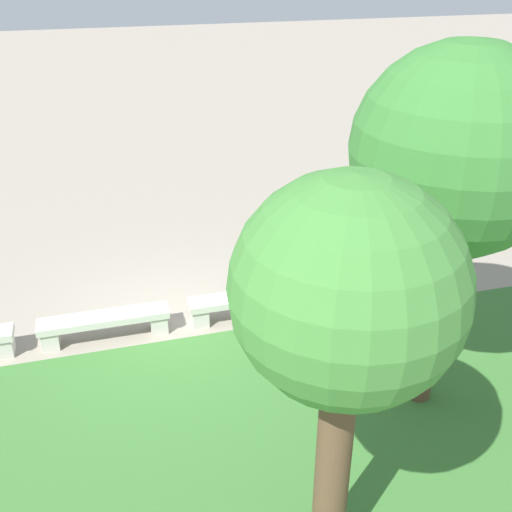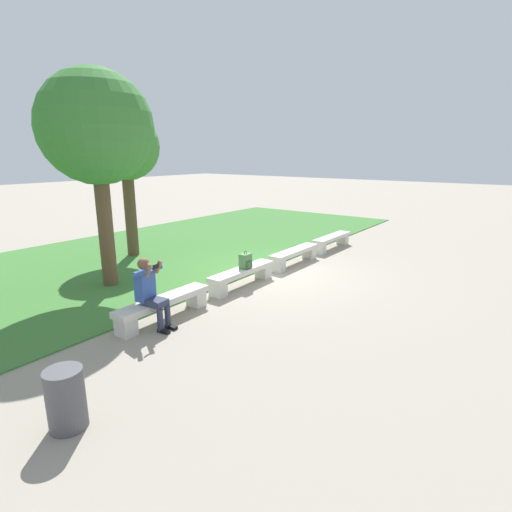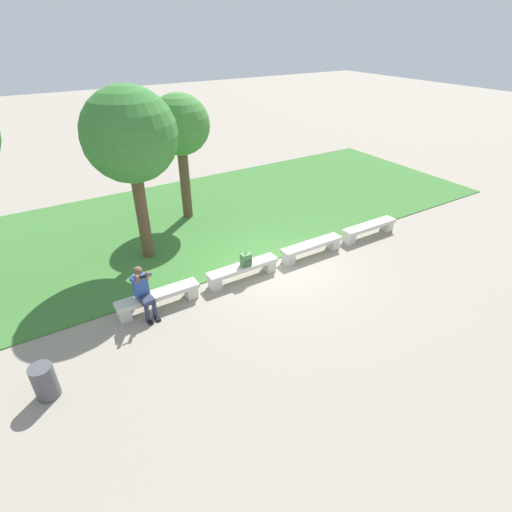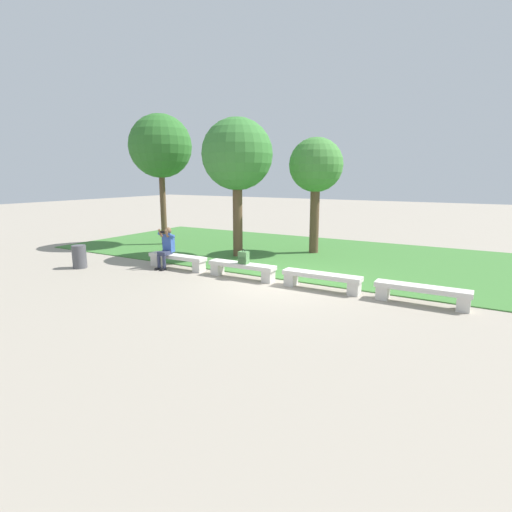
{
  "view_description": "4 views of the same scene",
  "coord_description": "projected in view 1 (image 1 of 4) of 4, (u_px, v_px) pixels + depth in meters",
  "views": [
    {
      "loc": [
        0.98,
        8.58,
        5.94
      ],
      "look_at": [
        -1.45,
        -0.31,
        1.02
      ],
      "focal_mm": 42.0,
      "sensor_mm": 36.0,
      "label": 1
    },
    {
      "loc": [
        -8.52,
        -5.74,
        3.16
      ],
      "look_at": [
        -0.83,
        -0.12,
        0.7
      ],
      "focal_mm": 28.0,
      "sensor_mm": 36.0,
      "label": 2
    },
    {
      "loc": [
        -5.92,
        -8.22,
        6.33
      ],
      "look_at": [
        -0.96,
        -0.26,
        0.8
      ],
      "focal_mm": 28.0,
      "sensor_mm": 36.0,
      "label": 3
    },
    {
      "loc": [
        4.84,
        -9.68,
        2.96
      ],
      "look_at": [
        -0.72,
        -0.06,
        0.73
      ],
      "focal_mm": 28.0,
      "sensor_mm": 36.0,
      "label": 4
    }
  ],
  "objects": [
    {
      "name": "ground_plane",
      "position": [
        180.0,
        327.0,
        10.33
      ],
      "size": [
        80.0,
        80.0,
        0.0
      ],
      "primitive_type": "plane",
      "color": "gray"
    },
    {
      "name": "bench_main",
      "position": [
        378.0,
        283.0,
        11.05
      ],
      "size": [
        2.13,
        0.4,
        0.45
      ],
      "color": "beige",
      "rests_on": "ground"
    },
    {
      "name": "bench_near",
      "position": [
        249.0,
        302.0,
        10.47
      ],
      "size": [
        2.13,
        0.4,
        0.45
      ],
      "color": "beige",
      "rests_on": "ground"
    },
    {
      "name": "bench_mid",
      "position": [
        105.0,
        323.0,
        9.89
      ],
      "size": [
        2.13,
        0.4,
        0.45
      ],
      "color": "beige",
      "rests_on": "ground"
    },
    {
      "name": "person_photographer",
      "position": [
        397.0,
        258.0,
        10.99
      ],
      "size": [
        0.5,
        0.75,
        1.32
      ],
      "color": "black",
      "rests_on": "ground"
    },
    {
      "name": "backpack",
      "position": [
        243.0,
        285.0,
        10.34
      ],
      "size": [
        0.28,
        0.24,
        0.43
      ],
      "color": "#4C7F47",
      "rests_on": "bench_near"
    },
    {
      "name": "tree_behind_wall",
      "position": [
        347.0,
        297.0,
        4.99
      ],
      "size": [
        2.02,
        2.02,
        4.38
      ],
      "color": "brown",
      "rests_on": "ground"
    },
    {
      "name": "tree_right_background",
      "position": [
        457.0,
        155.0,
        7.04
      ],
      "size": [
        2.56,
        2.56,
        5.0
      ],
      "color": "brown",
      "rests_on": "ground"
    },
    {
      "name": "trash_bin",
      "position": [
        467.0,
        228.0,
        12.97
      ],
      "size": [
        0.44,
        0.44,
        0.75
      ],
      "primitive_type": "cylinder",
      "color": "#4C4C51",
      "rests_on": "ground"
    }
  ]
}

